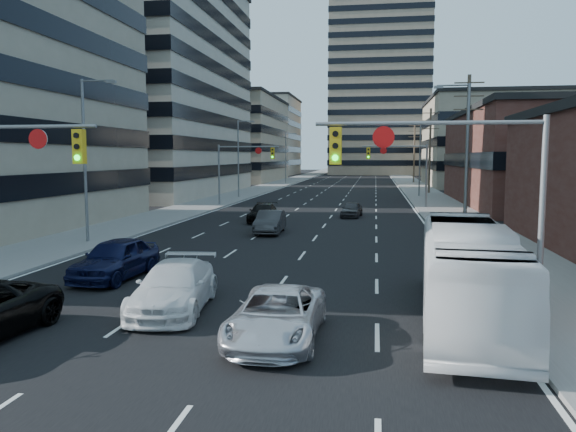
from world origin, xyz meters
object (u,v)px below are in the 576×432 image
Objects in this scene: silver_suv at (277,315)px; transit_bus at (467,273)px; sedan_blue at (116,259)px; white_van at (174,287)px.

silver_suv is 5.85m from transit_bus.
silver_suv is at bearing -36.58° from sedan_blue.
transit_bus is 13.37m from sedan_blue.
white_van is 4.38m from silver_suv.
sedan_blue reaches higher than white_van.
transit_bus is (5.20, 2.56, 0.77)m from silver_suv.
sedan_blue reaches higher than silver_suv.
silver_suv is at bearing -149.20° from transit_bus.
white_van is 1.08× the size of sedan_blue.
transit_bus is 2.17× the size of sedan_blue.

